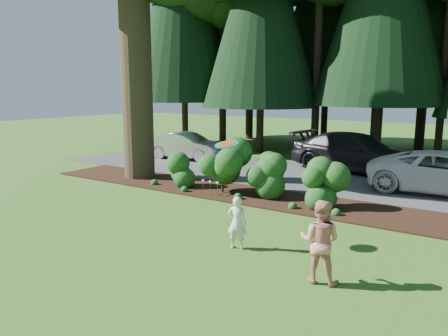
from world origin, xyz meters
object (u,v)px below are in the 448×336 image
object	(u,v)px
car_white_suv	(448,173)
car_dark_suv	(356,152)
car_silver_wagon	(187,146)
frisbee	(227,144)
adult	(320,241)
child	(237,223)

from	to	relation	value
car_white_suv	car_dark_suv	bearing A→B (deg)	56.50
car_silver_wagon	frisbee	bearing A→B (deg)	-142.54
car_dark_suv	frisbee	bearing A→B (deg)	-170.12
car_silver_wagon	car_dark_suv	xyz separation A→B (m)	(8.35, 1.46, 0.16)
car_dark_suv	adult	xyz separation A→B (m)	(2.85, -11.50, -0.07)
car_silver_wagon	frisbee	xyz separation A→B (m)	(8.56, -9.26, 1.67)
car_dark_suv	child	world-z (taller)	car_dark_suv
car_silver_wagon	child	xyz separation A→B (m)	(8.95, -9.41, -0.10)
adult	frisbee	xyz separation A→B (m)	(-2.63, 0.78, 1.58)
car_white_suv	frisbee	size ratio (longest dim) A/B	9.47
child	car_silver_wagon	bearing A→B (deg)	-61.20
car_white_suv	frisbee	bearing A→B (deg)	153.35
car_silver_wagon	adult	distance (m)	15.04
frisbee	adult	bearing A→B (deg)	-16.57
child	frisbee	size ratio (longest dim) A/B	2.23
child	adult	xyz separation A→B (m)	(2.24, -0.63, 0.19)
car_silver_wagon	child	world-z (taller)	car_silver_wagon
car_dark_suv	child	size ratio (longest dim) A/B	4.72
car_silver_wagon	child	bearing A→B (deg)	-141.73
car_white_suv	child	xyz separation A→B (m)	(-3.33, -8.52, -0.14)
car_white_suv	frisbee	world-z (taller)	frisbee
car_dark_suv	frisbee	distance (m)	10.83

